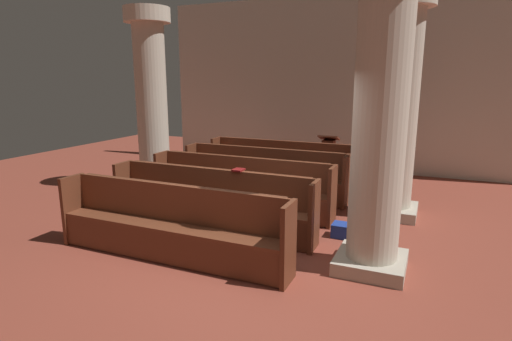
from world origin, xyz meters
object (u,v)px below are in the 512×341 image
(pillar_far_side, at_px, (151,98))
(hymn_book, at_px, (238,170))
(pillar_aisle_rear, at_px, (380,114))
(kneeler_box_blue, at_px, (346,231))
(pew_row_1, at_px, (264,172))
(pew_row_0, at_px, (282,162))
(lectern, at_px, (328,160))
(pew_row_4, at_px, (170,221))
(pillar_aisle_side, at_px, (398,103))
(pew_row_2, at_px, (240,184))
(pew_row_3, at_px, (210,200))

(pillar_far_side, height_order, hymn_book, pillar_far_side)
(pillar_aisle_rear, bearing_deg, hymn_book, 166.44)
(hymn_book, distance_m, kneeler_box_blue, 1.92)
(pew_row_1, height_order, kneeler_box_blue, pew_row_1)
(pew_row_0, bearing_deg, kneeler_box_blue, -52.49)
(lectern, height_order, hymn_book, lectern)
(pew_row_4, bearing_deg, pillar_aisle_side, 50.92)
(pew_row_0, distance_m, lectern, 1.31)
(pew_row_1, height_order, pew_row_2, same)
(pew_row_2, height_order, pew_row_4, same)
(pew_row_1, distance_m, kneeler_box_blue, 2.60)
(pew_row_3, height_order, pillar_aisle_side, pillar_aisle_side)
(pew_row_1, bearing_deg, pew_row_4, -90.00)
(pew_row_1, relative_size, pew_row_4, 1.00)
(lectern, bearing_deg, pew_row_4, -98.70)
(pew_row_0, relative_size, pew_row_1, 1.00)
(pew_row_4, bearing_deg, lectern, 81.30)
(pew_row_4, xyz_separation_m, lectern, (0.82, 5.38, -0.08))
(pew_row_1, height_order, pew_row_4, same)
(pew_row_3, distance_m, pillar_far_side, 3.45)
(pew_row_0, height_order, pew_row_2, same)
(pew_row_1, distance_m, hymn_book, 2.10)
(pew_row_4, bearing_deg, pew_row_1, 90.00)
(pew_row_2, bearing_deg, pillar_far_side, 162.35)
(pillar_aisle_rear, xyz_separation_m, hymn_book, (-2.13, 0.51, -0.97))
(lectern, bearing_deg, pillar_aisle_side, -52.68)
(pew_row_1, distance_m, pew_row_4, 3.28)
(pew_row_3, bearing_deg, lectern, 79.13)
(pew_row_2, relative_size, pew_row_3, 1.00)
(pillar_far_side, xyz_separation_m, pillar_aisle_rear, (5.03, -2.22, -0.00))
(pillar_aisle_rear, bearing_deg, pew_row_0, 125.13)
(pew_row_0, xyz_separation_m, pew_row_2, (0.00, -2.19, 0.00))
(pillar_aisle_side, height_order, kneeler_box_blue, pillar_aisle_side)
(pew_row_0, relative_size, pew_row_2, 1.00)
(pew_row_2, xyz_separation_m, pillar_far_side, (-2.49, 0.79, 1.45))
(pew_row_1, distance_m, pillar_far_side, 2.90)
(pillar_aisle_side, height_order, lectern, pillar_aisle_side)
(pillar_aisle_side, bearing_deg, lectern, 127.32)
(hymn_book, bearing_deg, kneeler_box_blue, 15.32)
(pew_row_0, height_order, kneeler_box_blue, pew_row_0)
(pillar_aisle_rear, bearing_deg, kneeler_box_blue, 117.79)
(pew_row_0, bearing_deg, pillar_aisle_rear, -54.87)
(pew_row_2, bearing_deg, pew_row_4, -90.00)
(pew_row_4, xyz_separation_m, pillar_far_side, (-2.49, 2.98, 1.45))
(pew_row_2, distance_m, pillar_aisle_side, 3.08)
(pew_row_4, bearing_deg, pillar_far_side, 129.91)
(pillar_far_side, bearing_deg, pew_row_0, 29.21)
(pillar_aisle_side, distance_m, lectern, 3.22)
(pillar_aisle_rear, bearing_deg, pew_row_3, 172.54)
(lectern, relative_size, kneeler_box_blue, 2.50)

